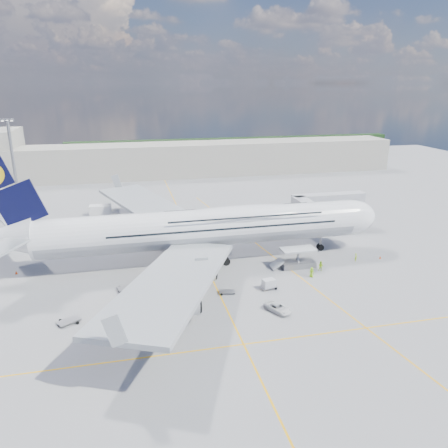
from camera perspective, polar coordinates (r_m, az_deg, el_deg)
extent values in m
plane|color=gray|center=(77.76, -1.40, -7.52)|extent=(300.00, 300.00, 0.00)
cube|color=#F9B10D|center=(77.76, -1.40, -7.52)|extent=(0.25, 220.00, 0.01)
cube|color=#F9B10D|center=(60.77, 2.57, -15.42)|extent=(120.00, 0.25, 0.01)
cube|color=#F9B10D|center=(90.06, 6.06, -3.95)|extent=(14.16, 99.06, 0.01)
cylinder|color=white|center=(84.35, -2.82, -0.48)|extent=(62.00, 7.20, 7.20)
cylinder|color=#9EA0A5|center=(84.40, -2.82, -0.58)|extent=(60.76, 7.13, 7.13)
ellipsoid|color=white|center=(85.45, 2.45, 1.16)|extent=(36.00, 6.84, 3.76)
ellipsoid|color=white|center=(94.58, 15.99, 0.87)|extent=(11.52, 7.20, 7.20)
ellipsoid|color=black|center=(96.00, 17.72, 1.33)|extent=(3.84, 4.16, 1.44)
cone|color=white|center=(85.67, -26.89, -1.62)|extent=(10.00, 6.84, 6.84)
cube|color=black|center=(82.95, -26.40, 4.22)|extent=(11.02, 0.46, 14.61)
cube|color=#999EA3|center=(102.83, -9.22, 1.99)|extent=(25.49, 39.15, 3.35)
cube|color=#999EA3|center=(65.33, -6.58, -7.39)|extent=(25.49, 39.15, 3.35)
cylinder|color=#B7BABF|center=(96.81, -5.87, -0.36)|extent=(5.20, 3.50, 3.50)
cylinder|color=#B7BABF|center=(106.40, -9.00, 1.20)|extent=(5.20, 3.50, 3.50)
cylinder|color=#B7BABF|center=(73.69, -3.32, -6.30)|extent=(5.20, 3.50, 3.50)
cylinder|color=#B7BABF|center=(63.79, -5.73, -10.43)|extent=(5.20, 3.50, 3.50)
cylinder|color=gray|center=(93.31, 12.51, -2.06)|extent=(0.44, 0.44, 3.80)
cylinder|color=black|center=(93.84, 12.45, -2.95)|extent=(1.30, 0.90, 1.30)
cylinder|color=gray|center=(85.91, -2.77, -3.40)|extent=(0.56, 0.56, 3.80)
cylinder|color=black|center=(89.38, -3.13, -3.54)|extent=(1.50, 0.90, 1.50)
cube|color=#B7B7BC|center=(99.27, 10.61, 2.24)|extent=(3.00, 10.00, 2.60)
cube|color=#B7B7BC|center=(106.97, 13.50, 3.18)|extent=(18.00, 3.00, 2.60)
cylinder|color=gray|center=(103.67, 10.86, 0.85)|extent=(0.80, 0.80, 7.10)
cylinder|color=black|center=(104.61, 10.76, -0.77)|extent=(0.90, 0.80, 0.90)
cylinder|color=gray|center=(111.62, 17.05, 1.60)|extent=(1.00, 1.00, 7.10)
cube|color=gray|center=(112.50, 16.91, 0.06)|extent=(2.00, 2.00, 0.80)
cylinder|color=#B7B7BC|center=(95.94, 11.50, 1.64)|extent=(3.60, 3.60, 2.80)
cube|color=silver|center=(83.66, 9.66, -3.29)|extent=(6.50, 3.20, 0.35)
cube|color=gray|center=(84.75, 9.56, -5.15)|extent=(6.50, 3.20, 1.10)
cube|color=gray|center=(84.19, 9.61, -4.21)|extent=(0.22, 1.99, 3.00)
cylinder|color=black|center=(82.89, 8.19, -5.77)|extent=(0.70, 0.30, 0.70)
cube|color=silver|center=(83.13, 6.88, -5.16)|extent=(2.16, 2.60, 1.60)
cylinder|color=gray|center=(118.60, -25.63, 6.01)|extent=(0.70, 0.70, 25.00)
cube|color=gray|center=(117.04, -26.47, 12.08)|extent=(3.00, 0.40, 0.60)
cube|color=#B2AD9E|center=(166.68, -8.14, 8.27)|extent=(180.00, 16.00, 12.00)
cube|color=#193814|center=(217.69, 1.46, 10.14)|extent=(160.00, 6.00, 8.00)
cube|color=gray|center=(66.04, -16.52, -12.88)|extent=(3.56, 2.19, 0.20)
cylinder|color=black|center=(65.66, -17.74, -13.34)|extent=(0.49, 0.20, 0.49)
cylinder|color=black|center=(66.60, -15.30, -12.63)|extent=(0.49, 0.20, 0.49)
cube|color=gray|center=(70.78, -11.19, -10.30)|extent=(3.10, 2.09, 0.17)
cylinder|color=black|center=(70.33, -12.10, -10.67)|extent=(0.42, 0.17, 0.42)
cylinder|color=black|center=(71.35, -10.28, -10.11)|extent=(0.42, 0.17, 0.42)
cube|color=silver|center=(70.43, -11.22, -9.76)|extent=(2.34, 1.84, 1.42)
cube|color=gray|center=(76.39, -12.42, -8.12)|extent=(3.79, 2.62, 0.21)
cylinder|color=black|center=(75.86, -13.46, -8.52)|extent=(0.51, 0.21, 0.51)
cylinder|color=black|center=(77.08, -11.40, -7.93)|extent=(0.51, 0.21, 0.51)
cube|color=gray|center=(68.97, -19.61, -11.83)|extent=(3.59, 3.06, 0.19)
cylinder|color=black|center=(68.68, -20.73, -12.23)|extent=(0.46, 0.19, 0.46)
cylinder|color=black|center=(69.43, -18.49, -11.63)|extent=(0.46, 0.19, 0.46)
cube|color=gray|center=(75.40, 5.84, -8.20)|extent=(3.01, 1.97, 0.17)
cylinder|color=black|center=(74.66, 5.16, -8.56)|extent=(0.41, 0.17, 0.41)
cylinder|color=black|center=(76.27, 6.50, -8.00)|extent=(0.41, 0.17, 0.41)
cube|color=silver|center=(75.08, 5.86, -7.69)|extent=(2.26, 1.74, 1.39)
cube|color=gray|center=(73.53, 0.40, -8.82)|extent=(2.89, 1.90, 0.16)
cylinder|color=black|center=(72.91, -0.33, -9.17)|extent=(0.39, 0.16, 0.39)
cylinder|color=black|center=(74.28, 1.11, -8.63)|extent=(0.39, 0.16, 0.39)
cube|color=white|center=(70.39, -8.05, -9.98)|extent=(2.79, 1.56, 1.23)
cube|color=black|center=(70.04, -8.08, -9.44)|extent=(1.08, 1.25, 0.47)
cylinder|color=black|center=(70.05, -8.78, -10.50)|extent=(0.61, 0.24, 0.61)
cylinder|color=black|center=(71.08, -7.31, -9.98)|extent=(0.61, 0.24, 0.61)
cube|color=gray|center=(108.90, -7.44, 0.37)|extent=(5.60, 2.12, 1.72)
cube|color=white|center=(108.37, -7.79, 1.17)|extent=(4.14, 2.19, 1.89)
cube|color=white|center=(108.88, -6.33, 0.84)|extent=(1.57, 1.99, 1.37)
cube|color=black|center=(108.89, -6.02, 0.94)|extent=(0.15, 1.72, 0.77)
cylinder|color=black|center=(108.26, -6.38, 0.09)|extent=(0.94, 0.30, 0.94)
cylinder|color=black|center=(109.80, -8.46, 0.26)|extent=(0.94, 0.30, 0.94)
cube|color=#F74D0D|center=(108.54, -7.77, 0.87)|extent=(4.19, 2.23, 0.43)
cube|color=gray|center=(114.09, -15.37, 0.81)|extent=(7.26, 3.01, 2.19)
cube|color=white|center=(113.56, -15.84, 1.78)|extent=(5.40, 3.02, 2.41)
cube|color=white|center=(113.71, -14.04, 1.38)|extent=(2.11, 2.62, 1.75)
cube|color=black|center=(113.63, -13.66, 1.51)|extent=(0.28, 2.20, 0.99)
cylinder|color=black|center=(112.93, -14.15, 0.47)|extent=(1.21, 0.38, 1.21)
cylinder|color=black|center=(115.58, -16.52, 0.67)|extent=(1.21, 0.38, 1.21)
imported|color=white|center=(68.44, 7.06, -10.83)|extent=(3.98, 4.98, 1.26)
imported|color=#B0DE17|center=(89.79, 16.85, -4.17)|extent=(0.69, 0.70, 1.62)
imported|color=#A1DE17|center=(83.44, 12.54, -5.40)|extent=(1.19, 1.11, 1.96)
imported|color=#D7FF1A|center=(73.06, -12.31, -8.93)|extent=(0.95, 1.12, 1.80)
imported|color=#97E117|center=(80.61, 11.37, -6.19)|extent=(0.97, 1.10, 1.90)
imported|color=#B8E418|center=(66.52, -5.00, -11.38)|extent=(1.35, 1.08, 1.82)
cone|color=#F74D0D|center=(92.77, 19.72, -4.13)|extent=(0.40, 0.40, 0.50)
cube|color=#F74D0D|center=(92.85, 19.71, -4.26)|extent=(0.34, 0.34, 0.03)
cone|color=#F74D0D|center=(104.83, -9.16, -0.74)|extent=(0.45, 0.45, 0.57)
cube|color=#F74D0D|center=(104.92, -9.16, -0.88)|extent=(0.39, 0.39, 0.03)
cone|color=#F74D0D|center=(115.51, -10.56, 0.93)|extent=(0.41, 0.41, 0.52)
cube|color=#F74D0D|center=(115.58, -10.55, 0.81)|extent=(0.35, 0.35, 0.03)
cone|color=#F74D0D|center=(73.41, -6.69, -9.01)|extent=(0.46, 0.46, 0.59)
cube|color=#F74D0D|center=(73.54, -6.68, -9.21)|extent=(0.40, 0.40, 0.03)
cone|color=#F74D0D|center=(62.83, -9.36, -14.13)|extent=(0.47, 0.47, 0.60)
cube|color=#F74D0D|center=(62.98, -9.35, -14.35)|extent=(0.41, 0.41, 0.03)
cone|color=#F74D0D|center=(89.14, -25.50, -5.72)|extent=(0.48, 0.48, 0.62)
cube|color=#F74D0D|center=(89.25, -25.47, -5.89)|extent=(0.42, 0.42, 0.03)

